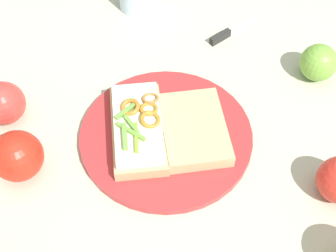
{
  "coord_description": "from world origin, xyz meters",
  "views": [
    {
      "loc": [
        0.48,
        -0.0,
        0.64
      ],
      "look_at": [
        0.0,
        0.0,
        0.03
      ],
      "focal_mm": 51.02,
      "sensor_mm": 36.0,
      "label": 1
    }
  ],
  "objects_px": {
    "plate": "(168,136)",
    "sandwich": "(140,129)",
    "bread_slice_side": "(196,127)",
    "apple_2": "(6,103)",
    "apple_3": "(20,156)",
    "apple_0": "(320,62)",
    "knife": "(228,34)"
  },
  "relations": [
    {
      "from": "bread_slice_side",
      "to": "apple_2",
      "type": "bearing_deg",
      "value": 74.49
    },
    {
      "from": "apple_0",
      "to": "apple_3",
      "type": "distance_m",
      "value": 0.54
    },
    {
      "from": "plate",
      "to": "sandwich",
      "type": "bearing_deg",
      "value": -85.17
    },
    {
      "from": "sandwich",
      "to": "apple_3",
      "type": "xyz_separation_m",
      "value": [
        0.06,
        -0.18,
        0.01
      ]
    },
    {
      "from": "plate",
      "to": "sandwich",
      "type": "relative_size",
      "value": 1.55
    },
    {
      "from": "knife",
      "to": "apple_3",
      "type": "bearing_deg",
      "value": -176.48
    },
    {
      "from": "plate",
      "to": "knife",
      "type": "bearing_deg",
      "value": 154.2
    },
    {
      "from": "bread_slice_side",
      "to": "apple_2",
      "type": "distance_m",
      "value": 0.32
    },
    {
      "from": "apple_0",
      "to": "apple_3",
      "type": "xyz_separation_m",
      "value": [
        0.21,
        -0.5,
        0.01
      ]
    },
    {
      "from": "apple_0",
      "to": "apple_3",
      "type": "bearing_deg",
      "value": -67.86
    },
    {
      "from": "knife",
      "to": "bread_slice_side",
      "type": "bearing_deg",
      "value": -145.65
    },
    {
      "from": "apple_3",
      "to": "apple_0",
      "type": "bearing_deg",
      "value": 112.14
    },
    {
      "from": "bread_slice_side",
      "to": "knife",
      "type": "xyz_separation_m",
      "value": [
        -0.25,
        0.08,
        -0.02
      ]
    },
    {
      "from": "apple_3",
      "to": "knife",
      "type": "height_order",
      "value": "apple_3"
    },
    {
      "from": "apple_3",
      "to": "sandwich",
      "type": "bearing_deg",
      "value": 107.92
    },
    {
      "from": "plate",
      "to": "bread_slice_side",
      "type": "distance_m",
      "value": 0.05
    },
    {
      "from": "sandwich",
      "to": "apple_0",
      "type": "bearing_deg",
      "value": -71.68
    },
    {
      "from": "sandwich",
      "to": "apple_2",
      "type": "relative_size",
      "value": 2.52
    },
    {
      "from": "plate",
      "to": "knife",
      "type": "relative_size",
      "value": 2.72
    },
    {
      "from": "sandwich",
      "to": "apple_3",
      "type": "distance_m",
      "value": 0.19
    },
    {
      "from": "plate",
      "to": "apple_2",
      "type": "height_order",
      "value": "apple_2"
    },
    {
      "from": "plate",
      "to": "apple_0",
      "type": "xyz_separation_m",
      "value": [
        -0.14,
        0.28,
        0.03
      ]
    },
    {
      "from": "knife",
      "to": "apple_2",
      "type": "bearing_deg",
      "value": 169.0
    },
    {
      "from": "sandwich",
      "to": "apple_3",
      "type": "relative_size",
      "value": 2.32
    },
    {
      "from": "apple_0",
      "to": "knife",
      "type": "height_order",
      "value": "apple_0"
    },
    {
      "from": "plate",
      "to": "apple_3",
      "type": "bearing_deg",
      "value": -74.6
    },
    {
      "from": "apple_2",
      "to": "knife",
      "type": "height_order",
      "value": "apple_2"
    },
    {
      "from": "apple_2",
      "to": "apple_3",
      "type": "distance_m",
      "value": 0.12
    },
    {
      "from": "apple_2",
      "to": "apple_3",
      "type": "height_order",
      "value": "apple_3"
    },
    {
      "from": "apple_3",
      "to": "bread_slice_side",
      "type": "bearing_deg",
      "value": 103.89
    },
    {
      "from": "sandwich",
      "to": "bread_slice_side",
      "type": "height_order",
      "value": "sandwich"
    },
    {
      "from": "apple_2",
      "to": "bread_slice_side",
      "type": "bearing_deg",
      "value": 82.46
    }
  ]
}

